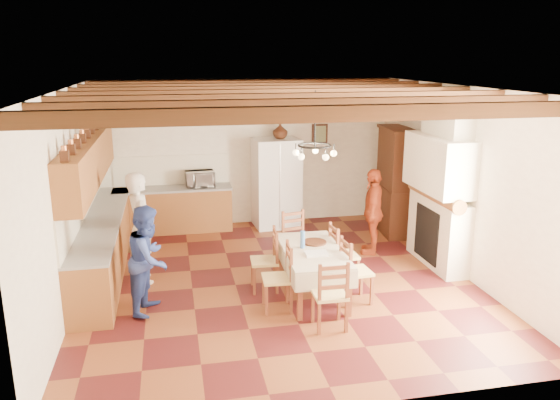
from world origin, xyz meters
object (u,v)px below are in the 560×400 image
object	(u,v)px
refrigerator	(276,183)
dining_table	(313,255)
microwave	(200,179)
chair_end_far	(297,241)
chair_right_far	(344,254)
hutch	(395,181)
person_man	(141,228)
chair_left_near	(277,277)
chair_left_far	(264,260)
chair_end_near	(330,293)
person_woman_red	(373,211)
chair_right_near	(356,270)
person_woman_blue	(149,259)

from	to	relation	value
refrigerator	dining_table	bearing A→B (deg)	-96.38
refrigerator	microwave	distance (m)	1.56
chair_end_far	chair_right_far	bearing A→B (deg)	-64.26
hutch	person_man	size ratio (longest dim) A/B	1.20
chair_left_near	chair_left_far	world-z (taller)	same
chair_left_far	chair_end_near	world-z (taller)	same
person_woman_red	chair_end_near	bearing A→B (deg)	-7.04
chair_left_near	chair_end_far	xyz separation A→B (m)	(0.62, 1.44, 0.00)
microwave	chair_end_near	bearing A→B (deg)	-77.40
chair_right_near	person_woman_red	distance (m)	2.12
hutch	person_woman_red	size ratio (longest dim) A/B	1.36
chair_right_near	chair_end_near	bearing A→B (deg)	134.41
refrigerator	hutch	distance (m)	2.39
dining_table	chair_left_near	world-z (taller)	chair_left_near
refrigerator	chair_end_near	bearing A→B (deg)	-96.27
person_woman_red	hutch	bearing A→B (deg)	165.26
chair_left_far	chair_end_near	bearing A→B (deg)	29.08
refrigerator	dining_table	distance (m)	3.52
person_man	microwave	bearing A→B (deg)	-37.46
refrigerator	person_woman_blue	xyz separation A→B (m)	(-2.47, -3.51, -0.16)
hutch	person_woman_red	xyz separation A→B (m)	(-0.83, -1.03, -0.28)
chair_left_near	chair_right_near	xyz separation A→B (m)	(1.16, 0.02, 0.00)
person_man	chair_right_far	bearing A→B (deg)	-117.54
refrigerator	dining_table	xyz separation A→B (m)	(-0.15, -3.51, -0.27)
chair_left_near	person_woman_red	bearing A→B (deg)	135.29
hutch	chair_right_near	bearing A→B (deg)	-115.79
chair_left_near	refrigerator	bearing A→B (deg)	172.50
refrigerator	chair_left_far	xyz separation A→B (m)	(-0.80, -3.15, -0.43)
person_man	chair_left_far	bearing A→B (deg)	-126.07
hutch	person_man	distance (m)	5.04
chair_end_far	microwave	distance (m)	2.89
chair_right_near	person_woman_blue	size ratio (longest dim) A/B	0.63
person_man	person_woman_red	size ratio (longest dim) A/B	1.13
person_woman_red	microwave	world-z (taller)	person_woman_red
person_woman_red	chair_right_far	bearing A→B (deg)	-13.28
hutch	person_man	xyz separation A→B (m)	(-4.81, -1.50, -0.18)
hutch	microwave	distance (m)	3.87
dining_table	chair_left_near	distance (m)	0.71
person_man	person_woman_red	xyz separation A→B (m)	(3.98, 0.47, -0.10)
chair_end_near	chair_end_far	size ratio (longest dim) A/B	1.00
person_man	dining_table	bearing A→B (deg)	-127.82
hutch	dining_table	distance (m)	3.51
refrigerator	microwave	world-z (taller)	refrigerator
chair_end_near	chair_left_near	bearing A→B (deg)	-47.86
dining_table	chair_right_near	world-z (taller)	chair_right_near
refrigerator	person_woman_red	world-z (taller)	refrigerator
chair_right_near	chair_right_far	distance (m)	0.67
chair_right_far	person_woman_blue	bearing A→B (deg)	94.80
person_woman_blue	microwave	distance (m)	3.69
chair_end_near	person_man	xyz separation A→B (m)	(-2.43, 2.07, 0.40)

